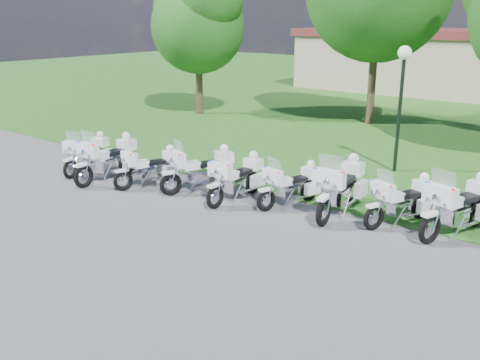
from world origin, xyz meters
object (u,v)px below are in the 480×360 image
Objects in this scene: motorcycle_3 at (202,168)px; motorcycle_4 at (238,177)px; motorcycle_0 at (88,153)px; motorcycle_8 at (460,205)px; lamp_post at (403,78)px; motorcycle_5 at (292,184)px; motorcycle_2 at (151,166)px; motorcycle_6 at (341,186)px; motorcycle_7 at (403,200)px; motorcycle_1 at (109,158)px.

motorcycle_4 is at bearing -157.14° from motorcycle_3.
motorcycle_8 is at bearing 175.61° from motorcycle_0.
motorcycle_4 is (1.35, -0.00, -0.03)m from motorcycle_3.
motorcycle_5 is at bearing -100.48° from lamp_post.
motorcycle_8 reaches higher than motorcycle_4.
motorcycle_0 is at bearing 28.16° from motorcycle_5.
motorcycle_3 reaches higher than motorcycle_2.
motorcycle_5 is 0.79× the size of motorcycle_6.
motorcycle_0 is at bearing 33.75° from motorcycle_7.
motorcycle_3 is at bearing 27.65° from motorcycle_8.
motorcycle_2 is at bearing 29.84° from motorcycle_8.
motorcycle_8 is at bearing -149.18° from motorcycle_2.
motorcycle_7 is at bearing -164.69° from motorcycle_4.
motorcycle_0 is 1.04× the size of motorcycle_2.
motorcycle_0 is 0.88× the size of motorcycle_8.
motorcycle_8 is at bearing -146.68° from motorcycle_3.
motorcycle_8 reaches higher than motorcycle_1.
motorcycle_1 reaches higher than motorcycle_2.
lamp_post reaches higher than motorcycle_7.
motorcycle_6 reaches higher than motorcycle_1.
lamp_post is at bearing -140.52° from motorcycle_1.
motorcycle_1 is at bearing 40.64° from motorcycle_3.
motorcycle_6 is at bearing -145.99° from motorcycle_3.
motorcycle_2 is at bearing -130.64° from lamp_post.
motorcycle_6 is at bearing 33.87° from motorcycle_7.
motorcycle_8 reaches higher than motorcycle_3.
lamp_post reaches higher than motorcycle_3.
motorcycle_5 is (4.35, 1.18, -0.01)m from motorcycle_2.
motorcycle_1 is 4.52m from motorcycle_4.
motorcycle_8 is at bearing -149.72° from motorcycle_7.
motorcycle_0 is 0.86× the size of motorcycle_1.
motorcycle_7 is (8.78, 2.10, -0.09)m from motorcycle_1.
motorcycle_8 is at bearing -166.27° from motorcycle_4.
motorcycle_0 reaches higher than motorcycle_7.
motorcycle_7 reaches higher than motorcycle_2.
motorcycle_6 reaches higher than motorcycle_7.
lamp_post is (3.72, 5.51, 2.43)m from motorcycle_3.
motorcycle_0 is 4.43m from motorcycle_3.
lamp_post reaches higher than motorcycle_2.
motorcycle_3 is 1.09× the size of motorcycle_5.
motorcycle_1 reaches higher than motorcycle_3.
motorcycle_8 is (8.57, 1.92, 0.11)m from motorcycle_2.
motorcycle_3 reaches higher than motorcycle_7.
motorcycle_8 reaches higher than motorcycle_2.
motorcycle_1 is 6.07m from motorcycle_5.
motorcycle_7 is (2.91, 0.56, 0.02)m from motorcycle_5.
motorcycle_0 is 7.29m from motorcycle_5.
lamp_post is at bearing -156.81° from motorcycle_0.
motorcycle_7 is (7.26, 1.74, 0.01)m from motorcycle_2.
motorcycle_0 is at bearing 33.59° from motorcycle_3.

